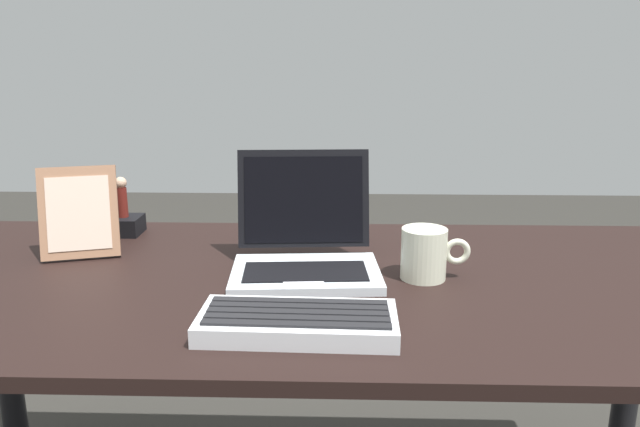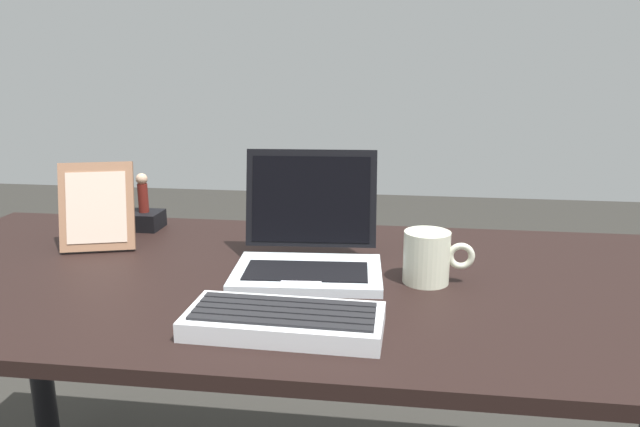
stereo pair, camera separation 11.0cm
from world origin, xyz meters
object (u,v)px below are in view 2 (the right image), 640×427
laptop_front (308,248)px  figurine (143,192)px  external_keyboard (284,321)px  coffee_mug (428,257)px  photo_frame (97,207)px  figurine_stand (145,220)px

laptop_front → figurine: 0.53m
laptop_front → external_keyboard: size_ratio=0.96×
laptop_front → coffee_mug: bearing=-8.1°
laptop_front → figurine: laptop_front is taller
laptop_front → photo_frame: laptop_front is taller
external_keyboard → figurine: figurine is taller
figurine → photo_frame: bearing=-100.0°
external_keyboard → figurine_stand: 0.70m
external_keyboard → figurine_stand: (-0.46, 0.53, 0.00)m
photo_frame → coffee_mug: size_ratio=1.45×
photo_frame → figurine: size_ratio=1.96×
external_keyboard → coffee_mug: coffee_mug is taller
photo_frame → coffee_mug: 0.73m
figurine_stand → figurine: (0.00, 0.00, 0.07)m
laptop_front → external_keyboard: bearing=-89.1°
external_keyboard → figurine: bearing=131.0°
figurine_stand → figurine: figurine is taller
external_keyboard → figurine_stand: figurine_stand is taller
photo_frame → coffee_mug: bearing=-9.0°
figurine_stand → external_keyboard: bearing=-49.0°
laptop_front → coffee_mug: size_ratio=2.25×
laptop_front → figurine_stand: size_ratio=3.65×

